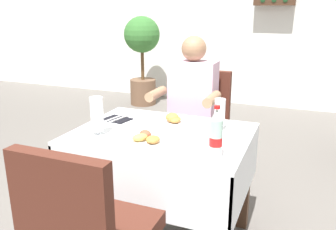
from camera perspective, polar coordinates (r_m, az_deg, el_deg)
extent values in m
cube|color=white|center=(5.61, 13.69, 16.30)|extent=(11.00, 0.12, 2.90)
cube|color=white|center=(2.13, -1.01, -3.04)|extent=(1.04, 0.79, 0.02)
cube|color=white|center=(1.88, -5.67, -11.65)|extent=(1.04, 0.02, 0.32)
cube|color=white|center=(2.53, 2.44, -3.91)|extent=(1.04, 0.02, 0.32)
cube|color=white|center=(2.42, -12.29, -5.21)|extent=(0.02, 0.79, 0.32)
cube|color=white|center=(2.07, 12.43, -9.22)|extent=(0.02, 0.79, 0.32)
cube|color=#472D1E|center=(2.24, -15.70, -13.10)|extent=(0.07, 0.07, 0.72)
cube|color=#472D1E|center=(2.74, -7.20, -6.89)|extent=(0.07, 0.07, 0.72)
cube|color=#472D1E|center=(2.46, 12.30, -10.03)|extent=(0.07, 0.07, 0.72)
cube|color=#4C2319|center=(2.83, 4.52, -3.21)|extent=(0.44, 0.44, 0.08)
cube|color=#4C2319|center=(2.98, 6.09, 3.03)|extent=(0.42, 0.06, 0.44)
cube|color=black|center=(2.83, 0.02, -8.91)|extent=(0.04, 0.04, 0.45)
cube|color=black|center=(2.74, 6.74, -10.01)|extent=(0.04, 0.04, 0.45)
cube|color=black|center=(3.12, 2.36, -6.40)|extent=(0.04, 0.04, 0.45)
cube|color=black|center=(3.04, 8.46, -7.28)|extent=(0.04, 0.04, 0.45)
cube|color=#4C2319|center=(1.38, -16.94, -14.58)|extent=(0.42, 0.06, 0.44)
cylinder|color=#282D42|center=(2.79, 0.67, -9.33)|extent=(0.10, 0.10, 0.45)
cylinder|color=#282D42|center=(2.74, 3.83, -9.86)|extent=(0.10, 0.10, 0.45)
cube|color=#282D42|center=(2.80, 3.43, -2.97)|extent=(0.34, 0.36, 0.12)
cube|color=silver|center=(2.78, 4.07, 3.57)|extent=(0.36, 0.20, 0.50)
sphere|color=#997051|center=(2.72, 4.22, 10.66)|extent=(0.19, 0.19, 0.19)
cylinder|color=#997051|center=(2.64, -1.93, 3.45)|extent=(0.07, 0.26, 0.07)
cylinder|color=#997051|center=(2.50, 7.13, 2.57)|extent=(0.07, 0.26, 0.07)
cylinder|color=white|center=(1.95, -3.65, -4.49)|extent=(0.24, 0.24, 0.01)
ellipsoid|color=#C14C33|center=(2.00, -3.68, -3.07)|extent=(0.10, 0.10, 0.04)
ellipsoid|color=gold|center=(1.95, -4.57, -3.63)|extent=(0.11, 0.11, 0.04)
ellipsoid|color=#B77A38|center=(1.92, -2.45, -3.96)|extent=(0.08, 0.10, 0.04)
cylinder|color=white|center=(2.27, 0.43, -1.35)|extent=(0.25, 0.25, 0.01)
ellipsoid|color=#B77A38|center=(2.26, 1.19, -0.74)|extent=(0.07, 0.09, 0.04)
ellipsoid|color=#B77A38|center=(2.27, 0.69, -0.40)|extent=(0.10, 0.10, 0.06)
cylinder|color=white|center=(2.12, -11.22, -3.10)|extent=(0.07, 0.07, 0.01)
cylinder|color=white|center=(2.11, -11.25, -2.65)|extent=(0.02, 0.02, 0.03)
cylinder|color=white|center=(2.08, -11.42, 0.26)|extent=(0.08, 0.08, 0.19)
cylinder|color=black|center=(2.09, -11.34, -1.13)|extent=(0.07, 0.07, 0.09)
cylinder|color=white|center=(2.18, 8.24, -2.39)|extent=(0.07, 0.07, 0.01)
cylinder|color=white|center=(2.17, 8.26, -1.94)|extent=(0.02, 0.02, 0.03)
cylinder|color=white|center=(2.14, 8.37, 0.50)|extent=(0.07, 0.07, 0.16)
cylinder|color=gold|center=(2.16, 8.31, -0.81)|extent=(0.06, 0.06, 0.06)
cylinder|color=silver|center=(1.74, 7.73, -3.92)|extent=(0.06, 0.06, 0.20)
cylinder|color=red|center=(1.75, 7.72, -4.23)|extent=(0.06, 0.06, 0.04)
cone|color=silver|center=(1.70, 7.90, 0.11)|extent=(0.06, 0.06, 0.05)
cylinder|color=red|center=(1.69, 7.95, 1.28)|extent=(0.03, 0.03, 0.02)
cube|color=black|center=(2.38, -8.20, -0.67)|extent=(0.19, 0.16, 0.01)
cube|color=silver|center=(2.39, -8.52, -0.44)|extent=(0.05, 0.19, 0.01)
cube|color=silver|center=(2.37, -7.88, -0.58)|extent=(0.05, 0.19, 0.01)
cylinder|color=brown|center=(5.60, -4.05, 3.77)|extent=(0.40, 0.40, 0.39)
cylinder|color=brown|center=(5.52, -4.14, 8.15)|extent=(0.05, 0.05, 0.47)
sphere|color=#387533|center=(5.47, -4.24, 12.84)|extent=(0.54, 0.54, 0.54)
cylinder|color=#193D1E|center=(5.39, 15.17, 17.46)|extent=(0.06, 0.14, 0.06)
cylinder|color=#193D1E|center=(5.37, 16.83, 17.34)|extent=(0.06, 0.14, 0.06)
cylinder|color=#193D1E|center=(5.36, 18.49, 17.20)|extent=(0.06, 0.14, 0.06)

